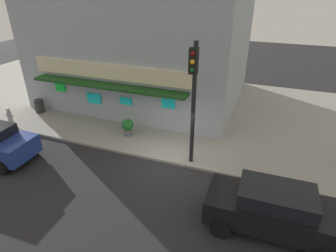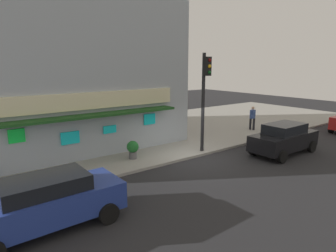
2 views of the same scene
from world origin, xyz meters
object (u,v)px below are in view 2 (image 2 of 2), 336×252
at_px(potted_plant_by_doorway, 133,148).
at_px(parked_car_blue, 46,202).
at_px(parked_car_black, 284,138).
at_px(traffic_light, 205,90).
at_px(pedestrian, 252,117).

relative_size(potted_plant_by_doorway, parked_car_blue, 0.20).
distance_m(parked_car_black, parked_car_blue, 12.22).
bearing_deg(parked_car_blue, parked_car_black, 0.08).
bearing_deg(potted_plant_by_doorway, parked_car_black, -27.84).
xyz_separation_m(traffic_light, potted_plant_by_doorway, (-3.68, 1.20, -2.81)).
relative_size(traffic_light, potted_plant_by_doorway, 5.75).
relative_size(parked_car_black, parked_car_blue, 0.96).
bearing_deg(parked_car_black, pedestrian, 55.18).
xyz_separation_m(pedestrian, parked_car_blue, (-15.25, -4.38, -0.23)).
bearing_deg(traffic_light, parked_car_black, -36.62).
xyz_separation_m(potted_plant_by_doorway, parked_car_black, (7.16, -3.78, 0.20)).
bearing_deg(parked_car_blue, potted_plant_by_doorway, 36.94).
distance_m(pedestrian, parked_car_black, 5.32).
height_order(pedestrian, parked_car_black, pedestrian).
height_order(traffic_light, potted_plant_by_doorway, traffic_light).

